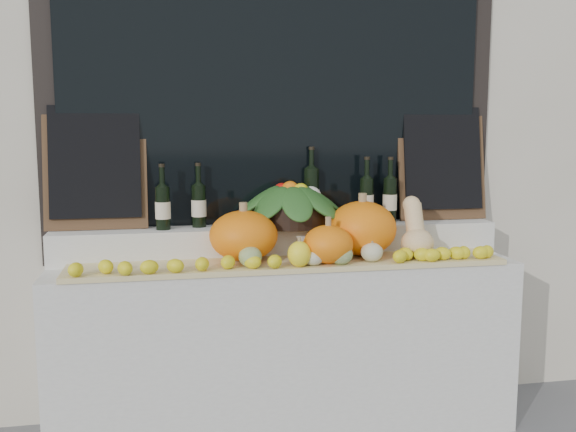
{
  "coord_description": "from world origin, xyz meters",
  "views": [
    {
      "loc": [
        -0.59,
        -1.57,
        1.55
      ],
      "look_at": [
        0.0,
        1.45,
        1.12
      ],
      "focal_mm": 40.0,
      "sensor_mm": 36.0,
      "label": 1
    }
  ],
  "objects_px": {
    "butternut_squash": "(416,233)",
    "pumpkin_right": "(362,228)",
    "pumpkin_left": "(244,236)",
    "wine_bottle_tall": "(311,195)",
    "produce_bowl": "(290,203)"
  },
  "relations": [
    {
      "from": "produce_bowl",
      "to": "wine_bottle_tall",
      "type": "distance_m",
      "value": 0.15
    },
    {
      "from": "produce_bowl",
      "to": "wine_bottle_tall",
      "type": "relative_size",
      "value": 1.47
    },
    {
      "from": "pumpkin_left",
      "to": "wine_bottle_tall",
      "type": "bearing_deg",
      "value": 33.14
    },
    {
      "from": "pumpkin_left",
      "to": "wine_bottle_tall",
      "type": "xyz_separation_m",
      "value": [
        0.4,
        0.26,
        0.16
      ]
    },
    {
      "from": "butternut_squash",
      "to": "pumpkin_right",
      "type": "bearing_deg",
      "value": 162.27
    },
    {
      "from": "pumpkin_right",
      "to": "wine_bottle_tall",
      "type": "distance_m",
      "value": 0.35
    },
    {
      "from": "pumpkin_left",
      "to": "produce_bowl",
      "type": "xyz_separation_m",
      "value": [
        0.27,
        0.19,
        0.13
      ]
    },
    {
      "from": "pumpkin_right",
      "to": "produce_bowl",
      "type": "bearing_deg",
      "value": 152.14
    },
    {
      "from": "wine_bottle_tall",
      "to": "produce_bowl",
      "type": "bearing_deg",
      "value": -151.94
    },
    {
      "from": "pumpkin_left",
      "to": "butternut_squash",
      "type": "bearing_deg",
      "value": -4.54
    },
    {
      "from": "butternut_squash",
      "to": "wine_bottle_tall",
      "type": "height_order",
      "value": "wine_bottle_tall"
    },
    {
      "from": "butternut_squash",
      "to": "pumpkin_left",
      "type": "bearing_deg",
      "value": 175.46
    },
    {
      "from": "pumpkin_left",
      "to": "pumpkin_right",
      "type": "distance_m",
      "value": 0.6
    },
    {
      "from": "pumpkin_left",
      "to": "produce_bowl",
      "type": "bearing_deg",
      "value": 35.38
    },
    {
      "from": "produce_bowl",
      "to": "wine_bottle_tall",
      "type": "height_order",
      "value": "wine_bottle_tall"
    }
  ]
}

